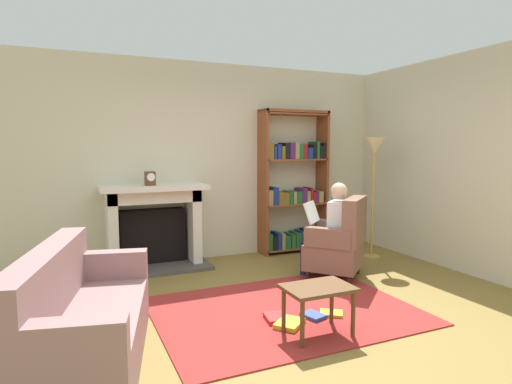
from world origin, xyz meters
TOP-DOWN VIEW (x-y plane):
  - ground at (0.00, 0.00)m, footprint 14.00×14.00m
  - back_wall at (0.00, 2.55)m, footprint 5.60×0.10m
  - side_wall_right at (2.65, 1.25)m, footprint 0.10×5.20m
  - area_rug at (0.00, 0.30)m, footprint 2.40×1.80m
  - fireplace at (-0.85, 2.30)m, footprint 1.35×0.64m
  - mantel_clock at (-0.90, 2.20)m, footprint 0.14×0.14m
  - bookshelf at (1.21, 2.33)m, footprint 1.03×0.32m
  - armchair_reading at (1.08, 0.97)m, footprint 0.89×0.89m
  - seated_reader at (1.00, 1.05)m, footprint 0.58×0.59m
  - sofa_floral at (-1.79, -0.01)m, footprint 1.09×1.82m
  - side_table at (0.00, -0.28)m, footprint 0.56×0.39m
  - scattered_books at (-0.02, 0.03)m, footprint 0.76×0.45m
  - floor_lamp at (2.03, 1.55)m, footprint 0.32×0.32m

SIDE VIEW (x-z plane):
  - ground at x=0.00m, z-range 0.00..0.00m
  - area_rug at x=0.00m, z-range 0.00..0.01m
  - scattered_books at x=-0.02m, z-range 0.01..0.05m
  - sofa_floral at x=-1.79m, z-range -0.10..0.75m
  - side_table at x=0.00m, z-range 0.15..0.57m
  - armchair_reading at x=1.08m, z-range -0.06..0.91m
  - fireplace at x=-0.85m, z-range 0.03..1.11m
  - seated_reader at x=1.00m, z-range 0.05..1.19m
  - bookshelf at x=1.21m, z-range -0.06..2.03m
  - mantel_clock at x=-0.90m, z-range 1.08..1.25m
  - back_wall at x=0.00m, z-range 0.00..2.70m
  - side_wall_right at x=2.65m, z-range 0.00..2.70m
  - floor_lamp at x=2.03m, z-range 0.59..2.27m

